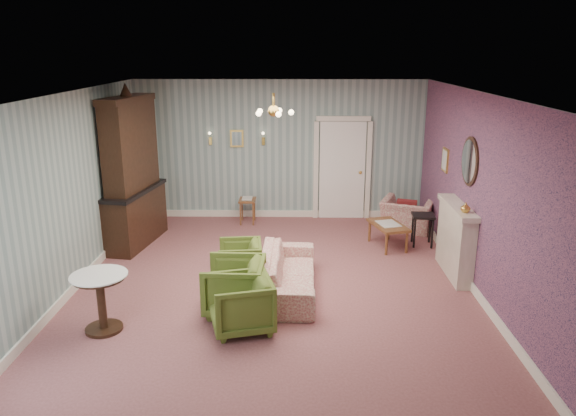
{
  "coord_description": "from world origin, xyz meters",
  "views": [
    {
      "loc": [
        0.3,
        -7.83,
        3.51
      ],
      "look_at": [
        0.2,
        0.4,
        1.1
      ],
      "focal_mm": 34.2,
      "sensor_mm": 36.0,
      "label": 1
    }
  ],
  "objects_px": {
    "side_table_black": "(422,230)",
    "pedestal_table": "(102,302)",
    "olive_chair_c": "(240,258)",
    "wingback_chair": "(408,210)",
    "olive_chair_a": "(241,301)",
    "olive_chair_b": "(234,284)",
    "sofa_chintz": "(288,266)",
    "coffee_table": "(388,235)",
    "dresser": "(131,168)",
    "fireplace": "(456,240)"
  },
  "relations": [
    {
      "from": "fireplace",
      "to": "side_table_black",
      "type": "height_order",
      "value": "fireplace"
    },
    {
      "from": "olive_chair_b",
      "to": "coffee_table",
      "type": "xyz_separation_m",
      "value": [
        2.53,
        2.57,
        -0.19
      ]
    },
    {
      "from": "fireplace",
      "to": "dresser",
      "type": "bearing_deg",
      "value": 165.8
    },
    {
      "from": "wingback_chair",
      "to": "side_table_black",
      "type": "height_order",
      "value": "wingback_chair"
    },
    {
      "from": "wingback_chair",
      "to": "pedestal_table",
      "type": "distance_m",
      "value": 6.25
    },
    {
      "from": "coffee_table",
      "to": "olive_chair_a",
      "type": "bearing_deg",
      "value": -127.74
    },
    {
      "from": "olive_chair_c",
      "to": "side_table_black",
      "type": "bearing_deg",
      "value": 110.21
    },
    {
      "from": "wingback_chair",
      "to": "olive_chair_a",
      "type": "bearing_deg",
      "value": 76.35
    },
    {
      "from": "coffee_table",
      "to": "pedestal_table",
      "type": "xyz_separation_m",
      "value": [
        -4.16,
        -3.13,
        0.17
      ]
    },
    {
      "from": "sofa_chintz",
      "to": "side_table_black",
      "type": "height_order",
      "value": "sofa_chintz"
    },
    {
      "from": "olive_chair_a",
      "to": "olive_chair_b",
      "type": "relative_size",
      "value": 0.95
    },
    {
      "from": "sofa_chintz",
      "to": "pedestal_table",
      "type": "height_order",
      "value": "sofa_chintz"
    },
    {
      "from": "wingback_chair",
      "to": "pedestal_table",
      "type": "height_order",
      "value": "wingback_chair"
    },
    {
      "from": "olive_chair_b",
      "to": "olive_chair_c",
      "type": "xyz_separation_m",
      "value": [
        -0.03,
        1.12,
        -0.07
      ]
    },
    {
      "from": "wingback_chair",
      "to": "sofa_chintz",
      "type": "bearing_deg",
      "value": 73.19
    },
    {
      "from": "coffee_table",
      "to": "side_table_black",
      "type": "xyz_separation_m",
      "value": [
        0.65,
        0.09,
        0.07
      ]
    },
    {
      "from": "olive_chair_a",
      "to": "olive_chair_b",
      "type": "bearing_deg",
      "value": -179.11
    },
    {
      "from": "wingback_chair",
      "to": "coffee_table",
      "type": "distance_m",
      "value": 1.14
    },
    {
      "from": "sofa_chintz",
      "to": "fireplace",
      "type": "bearing_deg",
      "value": -74.44
    },
    {
      "from": "side_table_black",
      "to": "olive_chair_a",
      "type": "bearing_deg",
      "value": -133.68
    },
    {
      "from": "olive_chair_a",
      "to": "wingback_chair",
      "type": "distance_m",
      "value": 5.01
    },
    {
      "from": "dresser",
      "to": "olive_chair_c",
      "type": "bearing_deg",
      "value": -27.97
    },
    {
      "from": "sofa_chintz",
      "to": "side_table_black",
      "type": "relative_size",
      "value": 3.41
    },
    {
      "from": "olive_chair_c",
      "to": "wingback_chair",
      "type": "distance_m",
      "value": 3.95
    },
    {
      "from": "olive_chair_b",
      "to": "coffee_table",
      "type": "bearing_deg",
      "value": 137.75
    },
    {
      "from": "olive_chair_c",
      "to": "side_table_black",
      "type": "distance_m",
      "value": 3.56
    },
    {
      "from": "olive_chair_a",
      "to": "olive_chair_c",
      "type": "relative_size",
      "value": 1.16
    },
    {
      "from": "olive_chair_c",
      "to": "coffee_table",
      "type": "distance_m",
      "value": 2.94
    },
    {
      "from": "sofa_chintz",
      "to": "dresser",
      "type": "bearing_deg",
      "value": 55.32
    },
    {
      "from": "sofa_chintz",
      "to": "coffee_table",
      "type": "distance_m",
      "value": 2.63
    },
    {
      "from": "olive_chair_a",
      "to": "pedestal_table",
      "type": "height_order",
      "value": "same"
    },
    {
      "from": "fireplace",
      "to": "side_table_black",
      "type": "distance_m",
      "value": 1.38
    },
    {
      "from": "sofa_chintz",
      "to": "wingback_chair",
      "type": "bearing_deg",
      "value": -37.68
    },
    {
      "from": "sofa_chintz",
      "to": "coffee_table",
      "type": "xyz_separation_m",
      "value": [
        1.8,
        1.92,
        -0.17
      ]
    },
    {
      "from": "olive_chair_c",
      "to": "olive_chair_b",
      "type": "bearing_deg",
      "value": -4.16
    },
    {
      "from": "side_table_black",
      "to": "pedestal_table",
      "type": "relative_size",
      "value": 0.76
    },
    {
      "from": "coffee_table",
      "to": "fireplace",
      "type": "bearing_deg",
      "value": -55.33
    },
    {
      "from": "olive_chair_a",
      "to": "pedestal_table",
      "type": "bearing_deg",
      "value": -103.06
    },
    {
      "from": "fireplace",
      "to": "wingback_chair",
      "type": "bearing_deg",
      "value": 98.0
    },
    {
      "from": "olive_chair_a",
      "to": "dresser",
      "type": "height_order",
      "value": "dresser"
    },
    {
      "from": "wingback_chair",
      "to": "fireplace",
      "type": "relative_size",
      "value": 0.69
    },
    {
      "from": "olive_chair_b",
      "to": "side_table_black",
      "type": "xyz_separation_m",
      "value": [
        3.17,
        2.67,
        -0.11
      ]
    },
    {
      "from": "olive_chair_c",
      "to": "side_table_black",
      "type": "height_order",
      "value": "olive_chair_c"
    },
    {
      "from": "side_table_black",
      "to": "pedestal_table",
      "type": "distance_m",
      "value": 5.79
    },
    {
      "from": "side_table_black",
      "to": "coffee_table",
      "type": "bearing_deg",
      "value": -171.77
    },
    {
      "from": "olive_chair_c",
      "to": "coffee_table",
      "type": "height_order",
      "value": "olive_chair_c"
    },
    {
      "from": "wingback_chair",
      "to": "olive_chair_b",
      "type": "bearing_deg",
      "value": 71.34
    },
    {
      "from": "olive_chair_a",
      "to": "wingback_chair",
      "type": "bearing_deg",
      "value": 129.45
    },
    {
      "from": "coffee_table",
      "to": "wingback_chair",
      "type": "bearing_deg",
      "value": 61.0
    },
    {
      "from": "olive_chair_b",
      "to": "olive_chair_c",
      "type": "distance_m",
      "value": 1.12
    }
  ]
}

